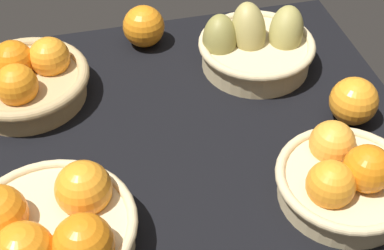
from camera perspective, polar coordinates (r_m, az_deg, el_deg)
market_tray at (r=99.52cm, az=-2.03°, el=-2.09°), size 84.00×72.00×3.00cm
basket_far_right at (r=82.35cm, az=-13.73°, el=-10.05°), size 24.09×24.09×11.46cm
basket_near_right at (r=108.15cm, az=-16.33°, el=4.32°), size 23.30×23.30×10.40cm
basket_near_left_pears at (r=112.43cm, az=6.17°, el=7.67°), size 22.71×22.28×13.48cm
basket_far_left at (r=90.16cm, az=14.74°, el=-5.07°), size 21.43×21.43×10.77cm
loose_orange_front_gap at (r=103.17cm, az=15.59°, el=2.28°), size 8.39×8.39×8.39cm
loose_orange_back_gap at (r=117.92cm, az=-4.77°, el=9.63°), size 8.37×8.37×8.37cm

